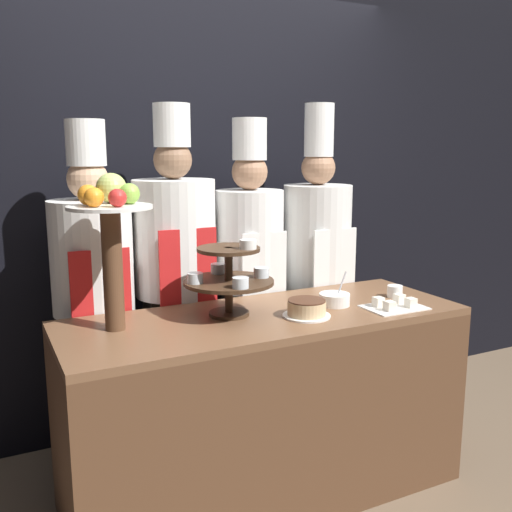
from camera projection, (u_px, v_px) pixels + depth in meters
name	position (u px, v px, depth m)	size (l,w,h in m)	color
wall_back	(193.00, 187.00, 3.27)	(10.00, 0.06, 2.80)	black
buffet_counter	(266.00, 406.00, 2.65)	(1.83, 0.66, 0.88)	brown
tiered_stand	(229.00, 276.00, 2.51)	(0.40, 0.40, 0.35)	#3D2819
fruit_pedestal	(111.00, 224.00, 2.29)	(0.34, 0.34, 0.64)	brown
cake_round	(307.00, 309.00, 2.52)	(0.21, 0.21, 0.08)	white
cup_white	(395.00, 291.00, 2.85)	(0.08, 0.08, 0.06)	white
cake_square_tray	(394.00, 305.00, 2.66)	(0.28, 0.20, 0.05)	white
serving_bowl_near	(335.00, 299.00, 2.71)	(0.15, 0.15, 0.16)	white
chef_left	(94.00, 289.00, 2.73)	(0.39, 0.39, 1.75)	#38332D
chef_center_left	(176.00, 271.00, 2.90)	(0.41, 0.41, 1.83)	#38332D
chef_center_right	(250.00, 268.00, 3.09)	(0.36, 0.36, 1.77)	#38332D
chef_right	(317.00, 261.00, 3.28)	(0.39, 0.39, 1.86)	#28282D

